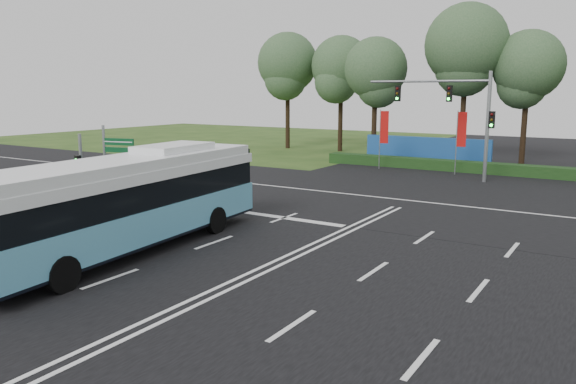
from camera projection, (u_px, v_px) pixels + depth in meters
name	position (u px, v px, depth m)	size (l,w,h in m)	color
ground	(287.00, 257.00, 19.79)	(120.00, 120.00, 0.00)	#284617
road_main	(287.00, 256.00, 19.79)	(20.00, 120.00, 0.04)	black
road_cross	(407.00, 201.00, 29.80)	(120.00, 14.00, 0.05)	black
bike_path	(1.00, 228.00, 23.82)	(5.00, 18.00, 0.06)	black
kerb_strip	(35.00, 235.00, 22.56)	(0.25, 18.00, 0.12)	gray
city_bus	(127.00, 202.00, 20.06)	(3.77, 13.07, 3.70)	#57A6C9
pedestrian_signal	(81.00, 171.00, 26.14)	(0.34, 0.43, 3.82)	gray
street_sign	(111.00, 160.00, 25.85)	(1.61, 0.47, 4.23)	gray
banner_flag_left	(383.00, 131.00, 41.27)	(0.65, 0.17, 4.43)	gray
banner_flag_mid	(460.00, 133.00, 38.49)	(0.65, 0.17, 4.46)	gray
traffic_light_gantry	(460.00, 108.00, 35.95)	(8.41, 0.28, 7.00)	gray
hedge	(469.00, 167.00, 40.15)	(22.00, 1.20, 0.80)	#163312
blue_hoarding	(426.00, 151.00, 44.20)	(10.00, 0.30, 2.20)	#1B4D96
eucalyptus_row	(490.00, 59.00, 44.42)	(46.60, 9.47, 12.70)	black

